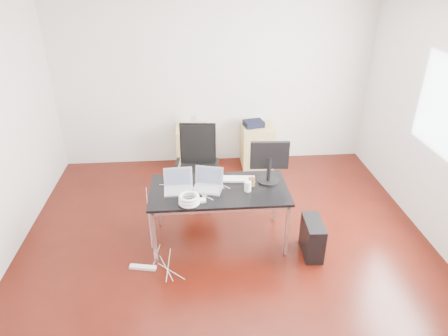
{
  "coord_description": "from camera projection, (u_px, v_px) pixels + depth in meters",
  "views": [
    {
      "loc": [
        -0.33,
        -3.68,
        3.11
      ],
      "look_at": [
        0.0,
        0.55,
        0.85
      ],
      "focal_mm": 32.0,
      "sensor_mm": 36.0,
      "label": 1
    }
  ],
  "objects": [
    {
      "name": "room_shell",
      "position": [
        232.0,
        145.0,
        4.07
      ],
      "size": [
        5.0,
        5.0,
        5.0
      ],
      "color": "#340B05",
      "rests_on": "ground"
    },
    {
      "name": "desk",
      "position": [
        219.0,
        193.0,
        4.64
      ],
      "size": [
        1.6,
        0.8,
        0.73
      ],
      "color": "black",
      "rests_on": "ground"
    },
    {
      "name": "office_chair",
      "position": [
        197.0,
        161.0,
        5.5
      ],
      "size": [
        0.52,
        0.54,
        1.08
      ],
      "rotation": [
        0.0,
        0.0,
        -0.1
      ],
      "color": "black",
      "rests_on": "ground"
    },
    {
      "name": "filing_cabinet_left",
      "position": [
        192.0,
        148.0,
        6.5
      ],
      "size": [
        0.5,
        0.5,
        0.7
      ],
      "primitive_type": "cube",
      "color": "tan",
      "rests_on": "ground"
    },
    {
      "name": "filing_cabinet_right",
      "position": [
        257.0,
        145.0,
        6.57
      ],
      "size": [
        0.5,
        0.5,
        0.7
      ],
      "primitive_type": "cube",
      "color": "tan",
      "rests_on": "ground"
    },
    {
      "name": "pc_tower",
      "position": [
        312.0,
        238.0,
        4.63
      ],
      "size": [
        0.22,
        0.46,
        0.44
      ],
      "primitive_type": "cube",
      "rotation": [
        0.0,
        0.0,
        -0.05
      ],
      "color": "black",
      "rests_on": "ground"
    },
    {
      "name": "wastebasket",
      "position": [
        206.0,
        158.0,
        6.63
      ],
      "size": [
        0.28,
        0.28,
        0.28
      ],
      "primitive_type": "cylinder",
      "rotation": [
        0.0,
        0.0,
        -0.2
      ],
      "color": "black",
      "rests_on": "ground"
    },
    {
      "name": "power_strip",
      "position": [
        143.0,
        267.0,
        4.48
      ],
      "size": [
        0.31,
        0.12,
        0.04
      ],
      "primitive_type": "cube",
      "rotation": [
        0.0,
        0.0,
        -0.2
      ],
      "color": "white",
      "rests_on": "ground"
    },
    {
      "name": "laptop_left",
      "position": [
        178.0,
        185.0,
        4.58
      ],
      "size": [
        0.34,
        0.27,
        0.23
      ],
      "rotation": [
        0.0,
        0.0,
        0.05
      ],
      "color": "silver",
      "rests_on": "desk"
    },
    {
      "name": "laptop_right",
      "position": [
        208.0,
        184.0,
        4.6
      ],
      "size": [
        0.39,
        0.33,
        0.23
      ],
      "rotation": [
        0.0,
        0.0,
        -0.27
      ],
      "color": "silver",
      "rests_on": "desk"
    },
    {
      "name": "monitor",
      "position": [
        269.0,
        160.0,
        4.65
      ],
      "size": [
        0.45,
        0.26,
        0.51
      ],
      "rotation": [
        0.0,
        0.0,
        -0.06
      ],
      "color": "black",
      "rests_on": "desk"
    },
    {
      "name": "keyboard",
      "position": [
        237.0,
        179.0,
        4.8
      ],
      "size": [
        0.45,
        0.18,
        0.02
      ],
      "primitive_type": "cube",
      "rotation": [
        0.0,
        0.0,
        -0.09
      ],
      "color": "white",
      "rests_on": "desk"
    },
    {
      "name": "cup_white",
      "position": [
        248.0,
        186.0,
        4.55
      ],
      "size": [
        0.08,
        0.08,
        0.12
      ],
      "primitive_type": "cylinder",
      "rotation": [
        0.0,
        0.0,
        -0.05
      ],
      "color": "white",
      "rests_on": "desk"
    },
    {
      "name": "cup_brown",
      "position": [
        252.0,
        182.0,
        4.66
      ],
      "size": [
        0.09,
        0.09,
        0.1
      ],
      "primitive_type": "cylinder",
      "rotation": [
        0.0,
        0.0,
        0.28
      ],
      "color": "brown",
      "rests_on": "desk"
    },
    {
      "name": "cable_coil",
      "position": [
        189.0,
        199.0,
        4.32
      ],
      "size": [
        0.24,
        0.24,
        0.11
      ],
      "rotation": [
        0.0,
        0.0,
        -0.38
      ],
      "color": "white",
      "rests_on": "desk"
    },
    {
      "name": "power_adapter",
      "position": [
        203.0,
        200.0,
        4.37
      ],
      "size": [
        0.07,
        0.07,
        0.03
      ],
      "primitive_type": "cube",
      "rotation": [
        0.0,
        0.0,
        0.06
      ],
      "color": "white",
      "rests_on": "desk"
    },
    {
      "name": "speaker",
      "position": [
        194.0,
        122.0,
        6.31
      ],
      "size": [
        0.09,
        0.08,
        0.18
      ],
      "primitive_type": "cube",
      "rotation": [
        0.0,
        0.0,
        0.05
      ],
      "color": "#9E9E9E",
      "rests_on": "filing_cabinet_left"
    },
    {
      "name": "navy_garment",
      "position": [
        254.0,
        124.0,
        6.37
      ],
      "size": [
        0.35,
        0.3,
        0.09
      ],
      "primitive_type": "cube",
      "rotation": [
        0.0,
        0.0,
        0.22
      ],
      "color": "black",
      "rests_on": "filing_cabinet_right"
    }
  ]
}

